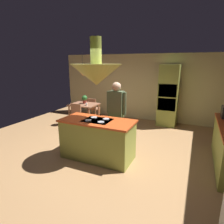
# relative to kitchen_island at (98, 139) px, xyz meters

# --- Properties ---
(ground) EXTENTS (8.16, 8.16, 0.00)m
(ground) POSITION_rel_kitchen_island_xyz_m (0.00, 0.20, -0.47)
(ground) COLOR #AD7F51
(wall_back) EXTENTS (6.80, 0.10, 2.55)m
(wall_back) POSITION_rel_kitchen_island_xyz_m (0.00, 3.65, 0.80)
(wall_back) COLOR beige
(wall_back) RESTS_ON ground
(kitchen_island) EXTENTS (1.71, 0.82, 0.96)m
(kitchen_island) POSITION_rel_kitchen_island_xyz_m (0.00, 0.00, 0.00)
(kitchen_island) COLOR #939E42
(kitchen_island) RESTS_ON ground
(oven_tower) EXTENTS (0.66, 0.62, 2.16)m
(oven_tower) POSITION_rel_kitchen_island_xyz_m (1.10, 3.24, 0.61)
(oven_tower) COLOR #939E42
(oven_tower) RESTS_ON ground
(dining_table) EXTENTS (0.96, 0.80, 0.76)m
(dining_table) POSITION_rel_kitchen_island_xyz_m (-1.70, 2.10, 0.17)
(dining_table) COLOR #9E6649
(dining_table) RESTS_ON ground
(person_at_island) EXTENTS (0.53, 0.23, 1.75)m
(person_at_island) POSITION_rel_kitchen_island_xyz_m (0.19, 0.68, 0.54)
(person_at_island) COLOR tan
(person_at_island) RESTS_ON ground
(range_hood) EXTENTS (1.10, 1.10, 1.00)m
(range_hood) POSITION_rel_kitchen_island_xyz_m (0.00, -0.00, 1.52)
(range_hood) COLOR #939E42
(pendant_light_over_table) EXTENTS (0.32, 0.32, 0.82)m
(pendant_light_over_table) POSITION_rel_kitchen_island_xyz_m (-1.70, 2.10, 1.39)
(pendant_light_over_table) COLOR #E0B266
(chair_facing_island) EXTENTS (0.40, 0.40, 0.87)m
(chair_facing_island) POSITION_rel_kitchen_island_xyz_m (-1.70, 1.48, 0.03)
(chair_facing_island) COLOR #9E6649
(chair_facing_island) RESTS_ON ground
(chair_by_back_wall) EXTENTS (0.40, 0.40, 0.87)m
(chair_by_back_wall) POSITION_rel_kitchen_island_xyz_m (-1.70, 2.72, 0.03)
(chair_by_back_wall) COLOR #9E6649
(chair_by_back_wall) RESTS_ON ground
(potted_plant_on_table) EXTENTS (0.20, 0.20, 0.30)m
(potted_plant_on_table) POSITION_rel_kitchen_island_xyz_m (-1.73, 2.19, 0.45)
(potted_plant_on_table) COLOR #99382D
(potted_plant_on_table) RESTS_ON dining_table
(cup_on_table) EXTENTS (0.07, 0.07, 0.09)m
(cup_on_table) POSITION_rel_kitchen_island_xyz_m (-1.47, 1.90, 0.33)
(cup_on_table) COLOR white
(cup_on_table) RESTS_ON dining_table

